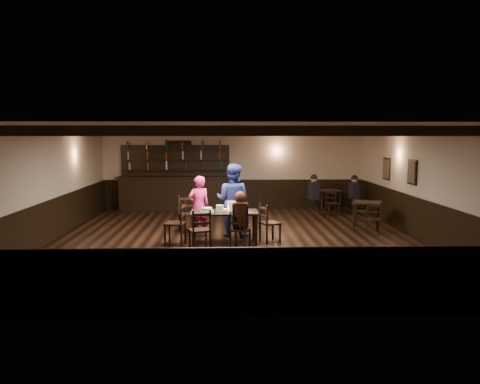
{
  "coord_description": "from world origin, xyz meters",
  "views": [
    {
      "loc": [
        -0.28,
        -11.21,
        2.51
      ],
      "look_at": [
        0.07,
        0.2,
        1.14
      ],
      "focal_mm": 35.0,
      "sensor_mm": 36.0,
      "label": 1
    }
  ],
  "objects_px": {
    "chair_near_right": "(239,227)",
    "bar_counter": "(175,189)",
    "chair_near_left": "(201,227)",
    "dining_table": "(224,215)",
    "cake": "(207,210)",
    "man_blue": "(233,200)",
    "woman_pink": "(199,206)"
  },
  "relations": [
    {
      "from": "woman_pink",
      "to": "cake",
      "type": "height_order",
      "value": "woman_pink"
    },
    {
      "from": "chair_near_right",
      "to": "woman_pink",
      "type": "xyz_separation_m",
      "value": [
        -0.96,
        1.33,
        0.27
      ]
    },
    {
      "from": "cake",
      "to": "bar_counter",
      "type": "distance_m",
      "value": 5.27
    },
    {
      "from": "woman_pink",
      "to": "cake",
      "type": "bearing_deg",
      "value": 85.02
    },
    {
      "from": "bar_counter",
      "to": "man_blue",
      "type": "bearing_deg",
      "value": -66.45
    },
    {
      "from": "bar_counter",
      "to": "cake",
      "type": "bearing_deg",
      "value": -75.92
    },
    {
      "from": "man_blue",
      "to": "cake",
      "type": "bearing_deg",
      "value": 72.88
    },
    {
      "from": "dining_table",
      "to": "man_blue",
      "type": "distance_m",
      "value": 0.82
    },
    {
      "from": "dining_table",
      "to": "chair_near_left",
      "type": "xyz_separation_m",
      "value": [
        -0.51,
        -0.86,
        -0.12
      ]
    },
    {
      "from": "bar_counter",
      "to": "woman_pink",
      "type": "bearing_deg",
      "value": -76.5
    },
    {
      "from": "chair_near_left",
      "to": "bar_counter",
      "type": "xyz_separation_m",
      "value": [
        -1.18,
        5.96,
        0.18
      ]
    },
    {
      "from": "dining_table",
      "to": "woman_pink",
      "type": "relative_size",
      "value": 1.03
    },
    {
      "from": "chair_near_right",
      "to": "bar_counter",
      "type": "height_order",
      "value": "bar_counter"
    },
    {
      "from": "chair_near_left",
      "to": "chair_near_right",
      "type": "xyz_separation_m",
      "value": [
        0.84,
        0.24,
        -0.05
      ]
    },
    {
      "from": "chair_near_right",
      "to": "bar_counter",
      "type": "relative_size",
      "value": 0.22
    },
    {
      "from": "woman_pink",
      "to": "cake",
      "type": "relative_size",
      "value": 5.0
    },
    {
      "from": "chair_near_left",
      "to": "woman_pink",
      "type": "bearing_deg",
      "value": 94.46
    },
    {
      "from": "dining_table",
      "to": "woman_pink",
      "type": "height_order",
      "value": "woman_pink"
    },
    {
      "from": "man_blue",
      "to": "cake",
      "type": "height_order",
      "value": "man_blue"
    },
    {
      "from": "man_blue",
      "to": "bar_counter",
      "type": "height_order",
      "value": "bar_counter"
    },
    {
      "from": "chair_near_left",
      "to": "bar_counter",
      "type": "bearing_deg",
      "value": 101.16
    },
    {
      "from": "chair_near_left",
      "to": "man_blue",
      "type": "height_order",
      "value": "man_blue"
    },
    {
      "from": "dining_table",
      "to": "chair_near_right",
      "type": "xyz_separation_m",
      "value": [
        0.33,
        -0.62,
        -0.17
      ]
    },
    {
      "from": "dining_table",
      "to": "bar_counter",
      "type": "distance_m",
      "value": 5.38
    },
    {
      "from": "woman_pink",
      "to": "bar_counter",
      "type": "relative_size",
      "value": 0.39
    },
    {
      "from": "chair_near_left",
      "to": "cake",
      "type": "height_order",
      "value": "chair_near_left"
    },
    {
      "from": "chair_near_right",
      "to": "man_blue",
      "type": "bearing_deg",
      "value": 94.8
    },
    {
      "from": "chair_near_left",
      "to": "man_blue",
      "type": "xyz_separation_m",
      "value": [
        0.72,
        1.61,
        0.37
      ]
    },
    {
      "from": "chair_near_left",
      "to": "chair_near_right",
      "type": "bearing_deg",
      "value": 16.13
    },
    {
      "from": "dining_table",
      "to": "chair_near_right",
      "type": "relative_size",
      "value": 1.86
    },
    {
      "from": "dining_table",
      "to": "cake",
      "type": "distance_m",
      "value": 0.42
    },
    {
      "from": "dining_table",
      "to": "cake",
      "type": "xyz_separation_m",
      "value": [
        -0.41,
        -0.0,
        0.12
      ]
    }
  ]
}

